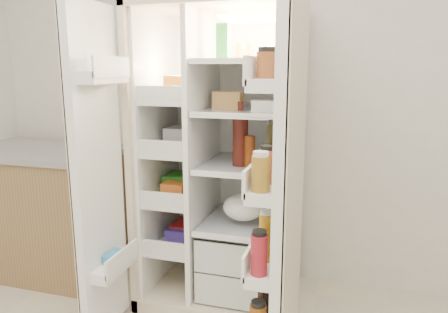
% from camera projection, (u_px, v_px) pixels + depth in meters
% --- Properties ---
extents(wall_back, '(4.00, 0.02, 2.70)m').
position_uv_depth(wall_back, '(260.00, 82.00, 2.81)').
color(wall_back, silver).
rests_on(wall_back, floor).
extents(refrigerator, '(0.92, 0.70, 1.80)m').
position_uv_depth(refrigerator, '(227.00, 182.00, 2.64)').
color(refrigerator, beige).
rests_on(refrigerator, floor).
extents(freezer_door, '(0.15, 0.40, 1.72)m').
position_uv_depth(freezer_door, '(98.00, 177.00, 2.19)').
color(freezer_door, white).
rests_on(freezer_door, floor).
extents(fridge_door, '(0.17, 0.58, 1.72)m').
position_uv_depth(fridge_door, '(284.00, 202.00, 1.84)').
color(fridge_door, white).
rests_on(fridge_door, floor).
extents(kitchen_counter, '(1.23, 0.66, 0.89)m').
position_uv_depth(kitchen_counter, '(39.00, 209.00, 3.04)').
color(kitchen_counter, olive).
rests_on(kitchen_counter, floor).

